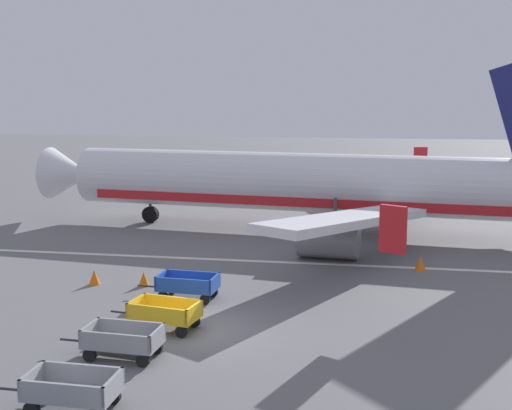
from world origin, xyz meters
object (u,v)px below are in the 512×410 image
object	(u,v)px
traffic_cone_near_plane	(144,279)
traffic_cone_by_carts	(94,277)
baggage_cart_nearest	(72,390)
traffic_cone_mid_apron	(420,263)
airplane	(318,184)
baggage_cart_third_in_row	(164,314)
baggage_cart_fourth_in_row	(188,285)
baggage_cart_second_in_row	(123,340)

from	to	relation	value
traffic_cone_near_plane	traffic_cone_by_carts	size ratio (longest dim) A/B	0.97
baggage_cart_nearest	traffic_cone_mid_apron	bearing A→B (deg)	57.73
airplane	baggage_cart_third_in_row	bearing A→B (deg)	-102.76
airplane	baggage_cart_fourth_in_row	world-z (taller)	airplane
traffic_cone_by_carts	baggage_cart_nearest	bearing A→B (deg)	-69.35
airplane	baggage_cart_second_in_row	size ratio (longest dim) A/B	10.50
baggage_cart_second_in_row	traffic_cone_by_carts	bearing A→B (deg)	119.19
airplane	baggage_cart_nearest	size ratio (longest dim) A/B	10.56
traffic_cone_mid_apron	traffic_cone_by_carts	world-z (taller)	traffic_cone_mid_apron
airplane	baggage_cart_second_in_row	bearing A→B (deg)	-102.53
baggage_cart_nearest	traffic_cone_by_carts	size ratio (longest dim) A/B	5.17
baggage_cart_nearest	baggage_cart_third_in_row	bearing A→B (deg)	85.02
traffic_cone_near_plane	baggage_cart_nearest	bearing A→B (deg)	-80.06
baggage_cart_nearest	traffic_cone_mid_apron	world-z (taller)	baggage_cart_nearest
airplane	traffic_cone_by_carts	xyz separation A→B (m)	(-9.18, -13.49, -2.71)
baggage_cart_third_in_row	traffic_cone_near_plane	size ratio (longest dim) A/B	5.42
baggage_cart_nearest	traffic_cone_mid_apron	xyz separation A→B (m)	(10.57, 16.74, -0.24)
traffic_cone_near_plane	traffic_cone_by_carts	world-z (taller)	traffic_cone_by_carts
traffic_cone_by_carts	baggage_cart_fourth_in_row	bearing A→B (deg)	-16.25
airplane	baggage_cart_nearest	bearing A→B (deg)	-100.76
baggage_cart_fourth_in_row	traffic_cone_mid_apron	bearing A→B (deg)	32.54
baggage_cart_third_in_row	traffic_cone_mid_apron	xyz separation A→B (m)	(9.99, 10.16, -0.24)
baggage_cart_second_in_row	baggage_cart_third_in_row	xyz separation A→B (m)	(0.55, 2.82, 0.00)
traffic_cone_near_plane	traffic_cone_mid_apron	distance (m)	13.57
airplane	baggage_cart_third_in_row	distance (m)	19.22
baggage_cart_fourth_in_row	traffic_cone_by_carts	xyz separation A→B (m)	(-4.83, 1.41, -0.26)
baggage_cart_nearest	traffic_cone_mid_apron	size ratio (longest dim) A/B	4.94
baggage_cart_nearest	baggage_cart_fourth_in_row	world-z (taller)	same
baggage_cart_second_in_row	baggage_cart_nearest	bearing A→B (deg)	-90.39
baggage_cart_fourth_in_row	baggage_cart_nearest	bearing A→B (deg)	-92.39
baggage_cart_third_in_row	baggage_cart_second_in_row	bearing A→B (deg)	-100.99
traffic_cone_by_carts	airplane	bearing A→B (deg)	55.76
baggage_cart_nearest	traffic_cone_mid_apron	distance (m)	19.80
baggage_cart_nearest	traffic_cone_near_plane	distance (m)	11.97
traffic_cone_near_plane	traffic_cone_mid_apron	world-z (taller)	traffic_cone_mid_apron
baggage_cart_nearest	baggage_cart_fourth_in_row	bearing A→B (deg)	87.61
airplane	baggage_cart_fourth_in_row	xyz separation A→B (m)	(-4.35, -14.90, -2.45)
baggage_cart_nearest	baggage_cart_third_in_row	size ratio (longest dim) A/B	0.98
airplane	traffic_cone_near_plane	xyz separation A→B (m)	(-6.85, -13.38, -2.72)
baggage_cart_fourth_in_row	traffic_cone_near_plane	bearing A→B (deg)	148.73
baggage_cart_fourth_in_row	traffic_cone_by_carts	size ratio (longest dim) A/B	5.21
baggage_cart_nearest	baggage_cart_fourth_in_row	distance (m)	10.28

